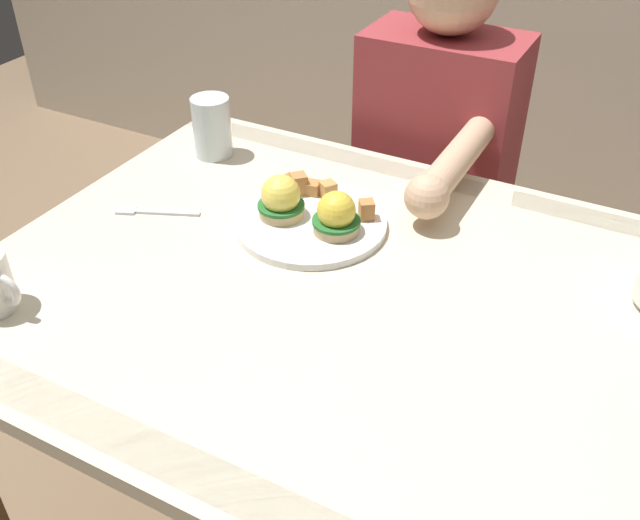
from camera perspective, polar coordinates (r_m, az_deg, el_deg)
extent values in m
cube|color=beige|center=(1.14, 2.59, -3.00)|extent=(1.20, 0.90, 0.03)
cube|color=#B23838|center=(0.89, -9.14, -16.63)|extent=(1.20, 0.06, 0.00)
cube|color=#B23838|center=(1.45, 9.57, 6.17)|extent=(1.20, 0.06, 0.00)
cube|color=brown|center=(1.87, -7.57, -0.12)|extent=(0.06, 0.06, 0.71)
cylinder|color=white|center=(1.28, -0.71, 2.90)|extent=(0.27, 0.27, 0.01)
cylinder|color=tan|center=(1.29, -3.09, 3.90)|extent=(0.08, 0.08, 0.02)
cylinder|color=#286B2D|center=(1.28, -3.10, 4.36)|extent=(0.08, 0.08, 0.01)
sphere|color=#F7DB56|center=(1.27, -3.14, 5.22)|extent=(0.07, 0.07, 0.07)
cylinder|color=tan|center=(1.24, 1.29, 2.65)|extent=(0.08, 0.08, 0.02)
cylinder|color=#286B2D|center=(1.24, 1.30, 3.12)|extent=(0.08, 0.08, 0.01)
sphere|color=yellow|center=(1.22, 1.31, 3.96)|extent=(0.07, 0.07, 0.07)
cube|color=tan|center=(1.34, 0.63, 5.61)|extent=(0.04, 0.04, 0.03)
cube|color=#B77A42|center=(1.35, -0.60, 5.74)|extent=(0.03, 0.03, 0.02)
cube|color=#B77A42|center=(1.35, -1.71, 6.05)|extent=(0.04, 0.04, 0.04)
cube|color=#AD7038|center=(1.35, -2.39, 6.03)|extent=(0.03, 0.03, 0.04)
cube|color=#B77A42|center=(1.28, 3.72, 3.99)|extent=(0.04, 0.04, 0.03)
torus|color=white|center=(1.15, -23.70, -2.18)|extent=(0.06, 0.02, 0.06)
cube|color=silver|center=(1.35, -11.99, 3.70)|extent=(0.12, 0.06, 0.00)
cube|color=silver|center=(1.37, -15.10, 3.80)|extent=(0.04, 0.04, 0.00)
cylinder|color=silver|center=(1.51, -8.56, 10.39)|extent=(0.08, 0.08, 0.13)
cylinder|color=silver|center=(1.53, -8.48, 9.53)|extent=(0.07, 0.07, 0.07)
cylinder|color=#33333D|center=(1.89, 4.30, -4.39)|extent=(0.11, 0.11, 0.45)
cylinder|color=#33333D|center=(1.85, 9.41, -6.03)|extent=(0.11, 0.11, 0.45)
cube|color=#993338|center=(1.69, 9.27, 9.15)|extent=(0.34, 0.20, 0.50)
cylinder|color=#DBAD89|center=(1.40, 10.69, 7.73)|extent=(0.06, 0.30, 0.06)
sphere|color=#DBAD89|center=(1.27, 8.46, 4.99)|extent=(0.08, 0.08, 0.08)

